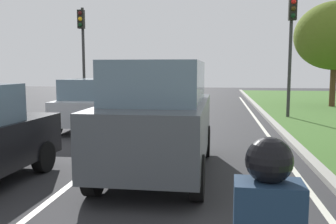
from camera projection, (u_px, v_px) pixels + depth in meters
name	position (u px, v px, depth m)	size (l,w,h in m)	color
ground_plane	(157.00, 133.00, 12.27)	(60.00, 60.00, 0.00)	#2D2D30
lane_line_center	(137.00, 132.00, 12.36)	(0.12, 32.00, 0.01)	silver
lane_line_right_edge	(268.00, 136.00, 11.78)	(0.12, 32.00, 0.01)	silver
curb_right	(284.00, 134.00, 11.71)	(0.24, 48.00, 0.12)	#9E9B93
car_suv_ahead	(159.00, 117.00, 7.45)	(1.99, 4.51, 2.28)	#474C51
car_hatchback_far	(90.00, 104.00, 12.96)	(1.76, 3.72, 1.78)	#B7BABF
traffic_light_near_right	(291.00, 34.00, 15.43)	(0.32, 0.50, 5.35)	#2D2D2D
traffic_light_overhead_left	(82.00, 41.00, 18.31)	(0.32, 0.50, 5.13)	#2D2D2D
tree_roadside_far	(335.00, 36.00, 19.92)	(4.33, 4.33, 5.74)	#4C331E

